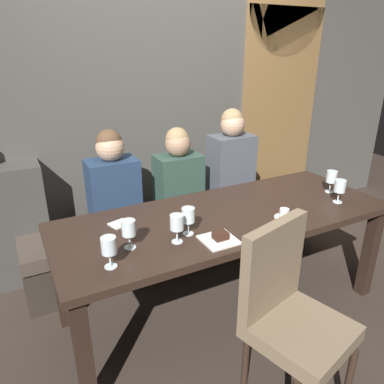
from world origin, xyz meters
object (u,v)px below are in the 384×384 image
Objects in this scene: wine_glass_center_front at (109,247)px; wine_glass_center_back at (177,224)px; chair_near_side at (288,307)px; wine_glass_near_right at (331,178)px; diner_bearded at (178,175)px; diner_far_end at (231,161)px; wine_glass_near_left at (188,216)px; wine_glass_far_left at (340,187)px; banquette_bench at (180,237)px; wine_glass_end_left at (129,229)px; espresso_cup at (284,214)px; dining_table at (226,226)px; diner_redhead at (113,184)px; dessert_plate at (219,238)px.

wine_glass_center_back is (0.40, 0.07, -0.00)m from wine_glass_center_front.
wine_glass_near_right is at bearing 35.18° from chair_near_side.
chair_near_side is 1.35× the size of diner_bearded.
chair_near_side is 1.17× the size of diner_far_end.
wine_glass_center_back is 1.00× the size of wine_glass_near_left.
wine_glass_far_left is at bearing -48.04° from diner_bearded.
diner_bearded is at bearing 68.19° from wine_glass_near_left.
banquette_bench is 15.24× the size of wine_glass_center_back.
diner_far_end reaches higher than wine_glass_center_front.
wine_glass_end_left is at bearing 166.65° from wine_glass_center_back.
espresso_cup is at bearing 1.56° from wine_glass_center_front.
espresso_cup is (0.29, -0.22, 0.11)m from dining_table.
diner_redhead is 0.54m from diner_bearded.
wine_glass_near_right reaches higher than dining_table.
chair_near_side is at bearing -93.77° from banquette_bench.
diner_bearded reaches higher than wine_glass_far_left.
dining_table is 0.84m from wine_glass_far_left.
diner_bearded is at bearing 141.07° from wine_glass_near_right.
wine_glass_near_left is at bearing -111.81° from diner_bearded.
banquette_bench is 20.83× the size of espresso_cup.
wine_glass_center_front is 0.40m from wine_glass_center_back.
dining_table is 0.51m from wine_glass_center_back.
wine_glass_far_left is 0.51m from espresso_cup.
diner_far_end is at bearing 34.29° from wine_glass_end_left.
wine_glass_far_left and wine_glass_near_left have the same top height.
wine_glass_center_back is at bearing 10.14° from wine_glass_center_front.
wine_glass_near_right is 0.86× the size of dessert_plate.
banquette_bench is at bearing 49.81° from wine_glass_end_left.
chair_near_side reaches higher than dessert_plate.
wine_glass_end_left and wine_glass_center_back have the same top height.
wine_glass_center_front is (-0.82, -0.95, 0.06)m from diner_bearded.
diner_far_end is at bearing 67.93° from chair_near_side.
wine_glass_end_left is (-0.14, -0.80, 0.04)m from diner_redhead.
banquette_bench is at bearing 67.51° from wine_glass_near_left.
wine_glass_center_front is 0.51m from wine_glass_near_left.
chair_near_side is 5.98× the size of wine_glass_center_front.
dining_table is 2.63× the size of diner_far_end.
diner_bearded is (0.54, 0.02, -0.02)m from diner_redhead.
wine_glass_near_right reaches higher than dessert_plate.
espresso_cup is (0.29, -0.92, 0.54)m from banquette_bench.
wine_glass_far_left is at bearing 1.87° from wine_glass_center_front.
wine_glass_near_left is at bearing -1.03° from wine_glass_end_left.
wine_glass_center_back is (-1.33, -0.15, -0.00)m from wine_glass_near_right.
wine_glass_far_left is 1.00× the size of wine_glass_near_left.
wine_glass_center_front is (-0.83, -0.25, 0.20)m from dining_table.
banquette_bench is at bearing 2.10° from diner_redhead.
wine_glass_center_back is (0.11, -0.86, 0.04)m from diner_redhead.
dining_table is 0.42m from wine_glass_near_left.
banquette_bench is 15.24× the size of wine_glass_near_right.
wine_glass_near_left is (-1.23, -0.09, 0.00)m from wine_glass_near_right.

